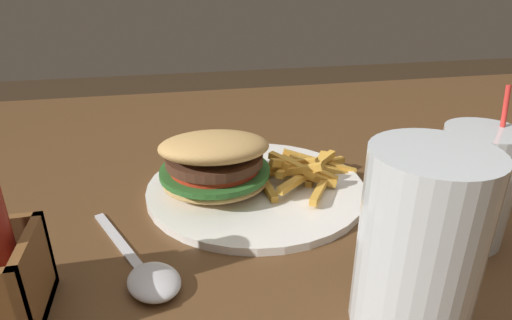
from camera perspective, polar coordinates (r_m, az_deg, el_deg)
name	(u,v)px	position (r m, az deg, el deg)	size (l,w,h in m)	color
dining_table	(356,271)	(0.60, 13.22, -14.22)	(1.61, 1.20, 0.72)	brown
meal_plate_near	(236,173)	(0.55, -2.65, -1.73)	(0.29, 0.29, 0.10)	white
beer_glass	(418,247)	(0.36, 20.85, -10.83)	(0.09, 0.09, 0.15)	silver
juice_glass	(472,189)	(0.50, 26.89, -3.46)	(0.08, 0.08, 0.17)	silver
spoon	(151,278)	(0.43, -13.86, -15.02)	(0.10, 0.18, 0.02)	silver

